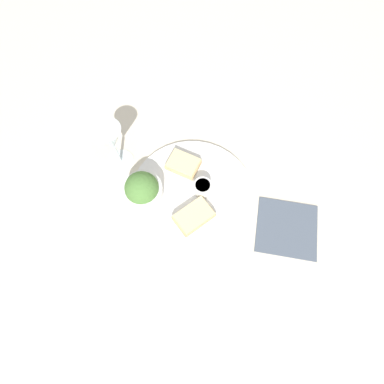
% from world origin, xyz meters
% --- Properties ---
extents(ground_plane, '(4.00, 4.00, 0.00)m').
position_xyz_m(ground_plane, '(0.00, 0.00, 0.00)').
color(ground_plane, beige).
extents(dinner_plate, '(0.34, 0.34, 0.01)m').
position_xyz_m(dinner_plate, '(0.00, 0.00, 0.01)').
color(dinner_plate, white).
rests_on(dinner_plate, ground_plane).
extents(salad_bowl, '(0.10, 0.10, 0.10)m').
position_xyz_m(salad_bowl, '(0.13, -0.01, 0.06)').
color(salad_bowl, white).
rests_on(salad_bowl, dinner_plate).
extents(sauce_ramekin, '(0.05, 0.05, 0.04)m').
position_xyz_m(sauce_ramekin, '(-0.03, -0.01, 0.04)').
color(sauce_ramekin, white).
rests_on(sauce_ramekin, dinner_plate).
extents(cheese_toast_near, '(0.12, 0.11, 0.03)m').
position_xyz_m(cheese_toast_near, '(0.00, 0.06, 0.03)').
color(cheese_toast_near, tan).
rests_on(cheese_toast_near, dinner_plate).
extents(cheese_toast_far, '(0.11, 0.10, 0.03)m').
position_xyz_m(cheese_toast_far, '(0.02, -0.09, 0.03)').
color(cheese_toast_far, tan).
rests_on(cheese_toast_far, dinner_plate).
extents(wine_glass, '(0.08, 0.08, 0.16)m').
position_xyz_m(wine_glass, '(0.20, -0.13, 0.11)').
color(wine_glass, silver).
rests_on(wine_glass, ground_plane).
extents(napkin, '(0.19, 0.19, 0.01)m').
position_xyz_m(napkin, '(-0.24, 0.11, 0.00)').
color(napkin, '#4C5666').
rests_on(napkin, ground_plane).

